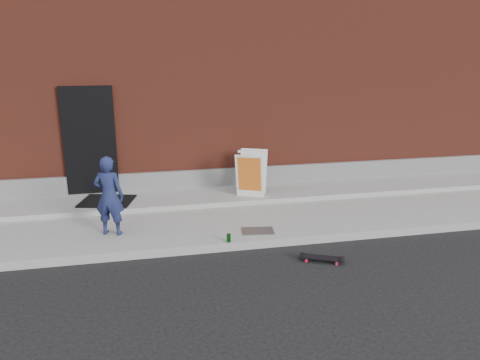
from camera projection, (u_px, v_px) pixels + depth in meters
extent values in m
plane|color=black|center=(242.00, 250.00, 7.83)|extent=(80.00, 80.00, 0.00)
cube|color=gray|center=(226.00, 216.00, 9.22)|extent=(20.00, 3.00, 0.15)
cube|color=gray|center=(218.00, 196.00, 10.03)|extent=(20.00, 1.20, 0.10)
cube|color=maroon|center=(192.00, 74.00, 13.73)|extent=(20.00, 8.00, 5.00)
cube|color=slate|center=(214.00, 178.00, 10.50)|extent=(20.00, 0.10, 0.40)
cube|color=black|center=(90.00, 141.00, 9.71)|extent=(1.05, 0.12, 2.25)
imported|color=#1A224A|center=(109.00, 196.00, 7.94)|extent=(0.58, 0.47, 1.39)
cylinder|color=red|center=(337.00, 260.00, 7.43)|extent=(0.05, 0.04, 0.05)
cylinder|color=red|center=(337.00, 264.00, 7.29)|extent=(0.05, 0.04, 0.05)
cylinder|color=red|center=(307.00, 257.00, 7.53)|extent=(0.05, 0.04, 0.05)
cylinder|color=red|center=(306.00, 261.00, 7.39)|extent=(0.05, 0.04, 0.05)
cube|color=#A1A1A6|center=(337.00, 260.00, 7.35)|extent=(0.10, 0.15, 0.02)
cube|color=#A1A1A6|center=(307.00, 257.00, 7.45)|extent=(0.10, 0.15, 0.02)
cube|color=black|center=(322.00, 258.00, 7.40)|extent=(0.69, 0.44, 0.01)
cube|color=white|center=(250.00, 176.00, 9.61)|extent=(0.63, 0.47, 0.94)
cube|color=white|center=(253.00, 171.00, 10.00)|extent=(0.63, 0.47, 0.94)
cube|color=gold|center=(249.00, 179.00, 9.60)|extent=(0.52, 0.37, 0.75)
cube|color=white|center=(252.00, 152.00, 9.68)|extent=(0.55, 0.27, 0.05)
cylinder|color=#187A22|center=(229.00, 238.00, 7.78)|extent=(0.09, 0.09, 0.14)
cube|color=black|center=(107.00, 201.00, 9.50)|extent=(1.18, 1.04, 0.03)
cube|color=#57575C|center=(258.00, 231.00, 8.24)|extent=(0.60, 0.43, 0.02)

